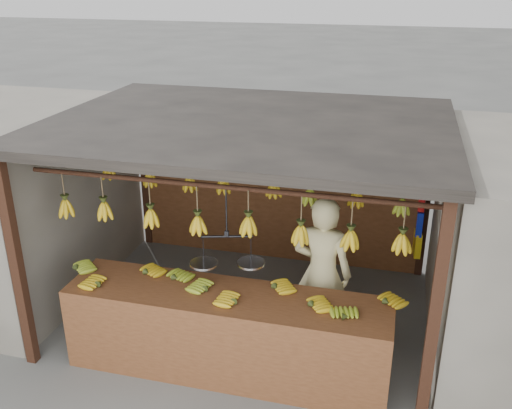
# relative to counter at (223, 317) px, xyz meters

# --- Properties ---
(ground) EXTENTS (80.00, 80.00, 0.00)m
(ground) POSITION_rel_counter_xyz_m (-0.06, 1.22, -0.71)
(ground) COLOR #5B5B57
(stall) EXTENTS (4.30, 3.30, 2.40)m
(stall) POSITION_rel_counter_xyz_m (-0.06, 1.55, 1.26)
(stall) COLOR black
(stall) RESTS_ON ground
(counter) EXTENTS (3.53, 0.75, 0.96)m
(counter) POSITION_rel_counter_xyz_m (0.00, 0.00, 0.00)
(counter) COLOR brown
(counter) RESTS_ON ground
(hanging_bananas) EXTENTS (3.56, 2.25, 0.40)m
(hanging_bananas) POSITION_rel_counter_xyz_m (-0.05, 1.21, 0.91)
(hanging_bananas) COLOR #C09714
(hanging_bananas) RESTS_ON ground
(balance_scale) EXTENTS (0.72, 0.40, 0.82)m
(balance_scale) POSITION_rel_counter_xyz_m (-0.01, 0.22, 0.53)
(balance_scale) COLOR black
(balance_scale) RESTS_ON ground
(vendor) EXTENTS (0.69, 0.49, 1.76)m
(vendor) POSITION_rel_counter_xyz_m (0.86, 0.81, 0.17)
(vendor) COLOR beige
(vendor) RESTS_ON ground
(bag_bundles) EXTENTS (0.08, 0.26, 1.23)m
(bag_bundles) POSITION_rel_counter_xyz_m (1.88, 2.57, 0.29)
(bag_bundles) COLOR #199926
(bag_bundles) RESTS_ON ground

